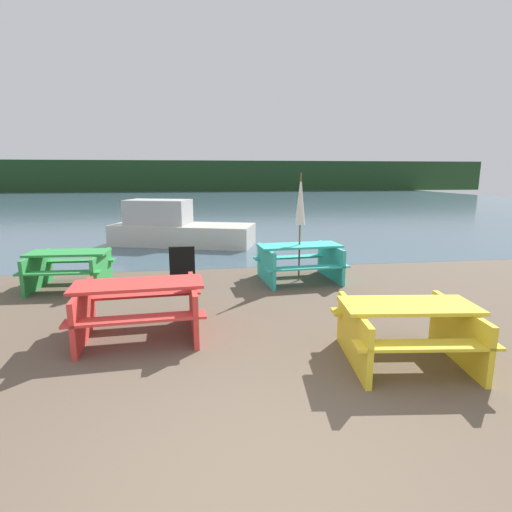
{
  "coord_description": "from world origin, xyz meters",
  "views": [
    {
      "loc": [
        -0.34,
        -2.38,
        2.3
      ],
      "look_at": [
        0.64,
        4.59,
        0.85
      ],
      "focal_mm": 28.0,
      "sensor_mm": 36.0,
      "label": 1
    }
  ],
  "objects": [
    {
      "name": "ground_plane",
      "position": [
        0.0,
        0.0,
        0.0
      ],
      "size": [
        60.0,
        60.0,
        0.0
      ],
      "primitive_type": "plane",
      "color": "brown"
    },
    {
      "name": "water",
      "position": [
        0.0,
        32.23,
        -0.0
      ],
      "size": [
        60.0,
        50.0,
        0.0
      ],
      "color": "#425B6B",
      "rests_on": "ground_plane"
    },
    {
      "name": "far_treeline",
      "position": [
        0.0,
        52.23,
        2.0
      ],
      "size": [
        80.0,
        1.6,
        4.0
      ],
      "color": "#1E3D1E",
      "rests_on": "water"
    },
    {
      "name": "picnic_table_yellow",
      "position": [
        2.15,
        1.95,
        0.46
      ],
      "size": [
        1.74,
        1.55,
        0.75
      ],
      "rotation": [
        0.0,
        0.0,
        -0.11
      ],
      "color": "yellow",
      "rests_on": "ground_plane"
    },
    {
      "name": "picnic_table_red",
      "position": [
        -1.23,
        3.25,
        0.48
      ],
      "size": [
        1.89,
        1.5,
        0.79
      ],
      "rotation": [
        0.0,
        0.0,
        0.07
      ],
      "color": "red",
      "rests_on": "ground_plane"
    },
    {
      "name": "picnic_table_teal",
      "position": [
        1.78,
        5.92,
        0.47
      ],
      "size": [
        1.88,
        1.52,
        0.8
      ],
      "rotation": [
        0.0,
        0.0,
        0.08
      ],
      "color": "#33B7A8",
      "rests_on": "ground_plane"
    },
    {
      "name": "picnic_table_green",
      "position": [
        -3.02,
        6.04,
        0.45
      ],
      "size": [
        1.61,
        1.44,
        0.75
      ],
      "rotation": [
        0.0,
        0.0,
        -0.04
      ],
      "color": "green",
      "rests_on": "ground_plane"
    },
    {
      "name": "umbrella_white",
      "position": [
        1.78,
        5.92,
        1.74
      ],
      "size": [
        0.22,
        0.22,
        2.32
      ],
      "color": "brown",
      "rests_on": "ground_plane"
    },
    {
      "name": "boat",
      "position": [
        -1.11,
        10.9,
        0.53
      ],
      "size": [
        4.85,
        2.92,
        1.47
      ],
      "rotation": [
        0.0,
        0.0,
        -0.31
      ],
      "color": "beige",
      "rests_on": "water"
    },
    {
      "name": "signboard",
      "position": [
        -0.75,
        6.29,
        0.38
      ],
      "size": [
        0.55,
        0.08,
        0.75
      ],
      "color": "black",
      "rests_on": "ground_plane"
    }
  ]
}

